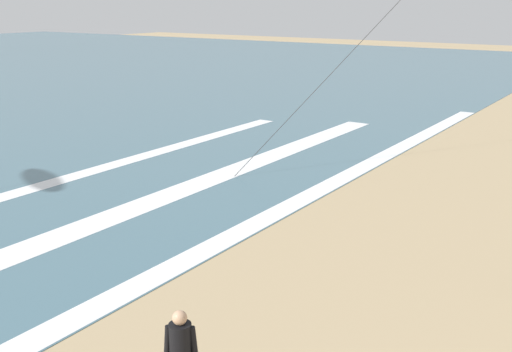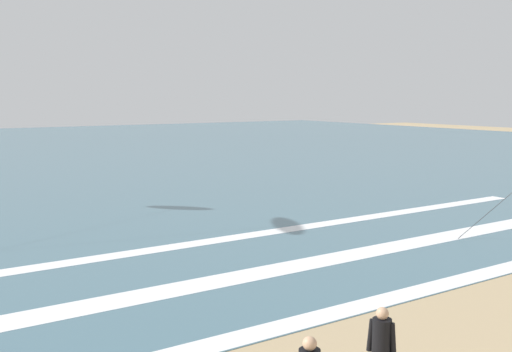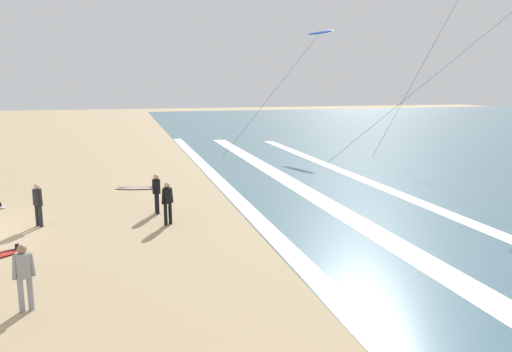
# 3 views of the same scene
# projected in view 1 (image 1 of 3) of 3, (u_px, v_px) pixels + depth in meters

# --- Properties ---
(surfer_left_near) EXTENTS (0.32, 0.49, 1.60)m
(surfer_left_near) POSITION_uv_depth(u_px,v_px,m) (181.00, 352.00, 8.54)
(surfer_left_near) COLOR black
(surfer_left_near) RESTS_ON ground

